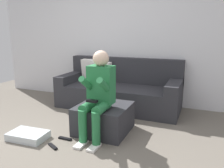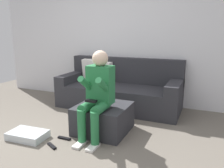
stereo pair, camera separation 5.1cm
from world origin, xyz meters
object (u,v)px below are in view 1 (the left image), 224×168
object	(u,v)px
ottoman	(104,118)
storage_bin	(28,136)
remote_near_ottoman	(53,146)
person_seated	(98,91)
remote_by_storage_bin	(65,139)
couch_sectional	(119,90)

from	to	relation	value
ottoman	storage_bin	size ratio (longest dim) A/B	1.42
remote_near_ottoman	ottoman	bearing A→B (deg)	87.78
person_seated	remote_near_ottoman	size ratio (longest dim) A/B	6.38
ottoman	remote_by_storage_bin	bearing A→B (deg)	-129.99
couch_sectional	ottoman	size ratio (longest dim) A/B	3.19
person_seated	remote_near_ottoman	world-z (taller)	person_seated
ottoman	remote_near_ottoman	size ratio (longest dim) A/B	3.87
storage_bin	remote_by_storage_bin	distance (m)	0.48
couch_sectional	storage_bin	xyz separation A→B (m)	(-0.61, -1.70, -0.27)
ottoman	person_seated	size ratio (longest dim) A/B	0.61
couch_sectional	person_seated	distance (m)	1.33
remote_near_ottoman	storage_bin	bearing A→B (deg)	-160.48
ottoman	remote_by_storage_bin	size ratio (longest dim) A/B	3.71
ottoman	person_seated	bearing A→B (deg)	-88.13
ottoman	couch_sectional	bearing A→B (deg)	100.19
couch_sectional	remote_by_storage_bin	xyz separation A→B (m)	(-0.16, -1.53, -0.30)
storage_bin	person_seated	bearing A→B (deg)	27.50
person_seated	storage_bin	bearing A→B (deg)	-152.50
remote_near_ottoman	remote_by_storage_bin	size ratio (longest dim) A/B	0.96
couch_sectional	remote_by_storage_bin	size ratio (longest dim) A/B	11.83
couch_sectional	ottoman	world-z (taller)	couch_sectional
person_seated	couch_sectional	bearing A→B (deg)	99.06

